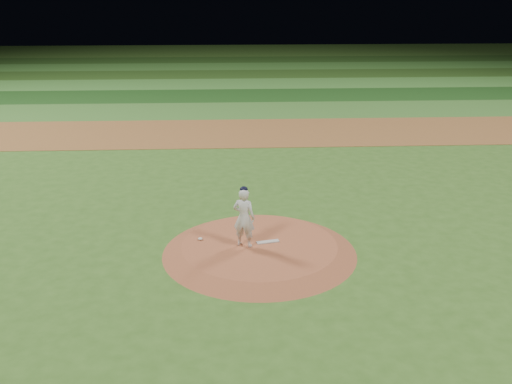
% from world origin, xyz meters
% --- Properties ---
extents(ground, '(120.00, 120.00, 0.00)m').
position_xyz_m(ground, '(0.00, 0.00, 0.00)').
color(ground, '#345F1E').
rests_on(ground, ground).
extents(infield_dirt_band, '(70.00, 6.00, 0.02)m').
position_xyz_m(infield_dirt_band, '(0.00, 14.00, 0.01)').
color(infield_dirt_band, brown).
rests_on(infield_dirt_band, ground).
extents(outfield_stripe_0, '(70.00, 5.00, 0.02)m').
position_xyz_m(outfield_stripe_0, '(0.00, 19.50, 0.01)').
color(outfield_stripe_0, '#376D27').
rests_on(outfield_stripe_0, ground).
extents(outfield_stripe_1, '(70.00, 5.00, 0.02)m').
position_xyz_m(outfield_stripe_1, '(0.00, 24.50, 0.01)').
color(outfield_stripe_1, '#184315').
rests_on(outfield_stripe_1, ground).
extents(outfield_stripe_2, '(70.00, 5.00, 0.02)m').
position_xyz_m(outfield_stripe_2, '(0.00, 29.50, 0.01)').
color(outfield_stripe_2, '#3B7C2D').
rests_on(outfield_stripe_2, ground).
extents(outfield_stripe_3, '(70.00, 5.00, 0.02)m').
position_xyz_m(outfield_stripe_3, '(0.00, 34.50, 0.01)').
color(outfield_stripe_3, '#254A17').
rests_on(outfield_stripe_3, ground).
extents(outfield_stripe_4, '(70.00, 5.00, 0.02)m').
position_xyz_m(outfield_stripe_4, '(0.00, 39.50, 0.01)').
color(outfield_stripe_4, '#356D27').
rests_on(outfield_stripe_4, ground).
extents(outfield_stripe_5, '(70.00, 5.00, 0.02)m').
position_xyz_m(outfield_stripe_5, '(0.00, 44.50, 0.01)').
color(outfield_stripe_5, '#224917').
rests_on(outfield_stripe_5, ground).
extents(pitchers_mound, '(5.50, 5.50, 0.25)m').
position_xyz_m(pitchers_mound, '(0.00, 0.00, 0.12)').
color(pitchers_mound, '#9B5030').
rests_on(pitchers_mound, ground).
extents(pitching_rubber, '(0.67, 0.30, 0.03)m').
position_xyz_m(pitching_rubber, '(0.25, 0.12, 0.27)').
color(pitching_rubber, beige).
rests_on(pitching_rubber, pitchers_mound).
extents(rosin_bag, '(0.13, 0.13, 0.07)m').
position_xyz_m(rosin_bag, '(-1.69, 0.38, 0.29)').
color(rosin_bag, silver).
rests_on(rosin_bag, pitchers_mound).
extents(pitcher_on_mound, '(0.73, 0.61, 1.77)m').
position_xyz_m(pitcher_on_mound, '(-0.44, -0.07, 1.12)').
color(pitcher_on_mound, silver).
rests_on(pitcher_on_mound, pitchers_mound).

